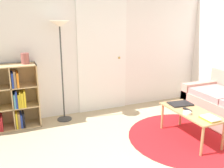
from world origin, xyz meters
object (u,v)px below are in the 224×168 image
object	(u,v)px
floor_lamp	(60,35)
coffee_table	(191,114)
laptop	(180,104)
bowl	(187,113)
vase_on_shelf	(25,58)

from	to	relation	value
floor_lamp	coffee_table	bearing A→B (deg)	-42.74
laptop	floor_lamp	bearing A→B (deg)	143.92
bowl	vase_on_shelf	size ratio (longest dim) A/B	0.66
coffee_table	vase_on_shelf	size ratio (longest dim) A/B	5.64
laptop	bowl	world-z (taller)	bowl
floor_lamp	bowl	xyz separation A→B (m)	(1.40, -1.49, -1.00)
floor_lamp	laptop	xyz separation A→B (m)	(1.56, -1.14, -1.01)
coffee_table	vase_on_shelf	xyz separation A→B (m)	(-2.10, 1.45, 0.73)
floor_lamp	vase_on_shelf	size ratio (longest dim) A/B	9.82
coffee_table	laptop	distance (m)	0.29
coffee_table	bowl	size ratio (longest dim) A/B	8.53
vase_on_shelf	floor_lamp	bearing A→B (deg)	-2.87
floor_lamp	coffee_table	size ratio (longest dim) A/B	1.74
floor_lamp	vase_on_shelf	distance (m)	0.66
floor_lamp	bowl	size ratio (longest dim) A/B	14.85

